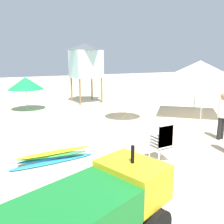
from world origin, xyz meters
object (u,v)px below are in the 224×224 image
beach_umbrella_far (126,88)px  popup_canopy (200,69)px  surfboard_pile (53,157)px  lifeguard_near_left (222,113)px  stacked_plastic_chairs (163,139)px  utility_cart (97,206)px  lifeguard_tower (86,61)px  traffic_cone_near (169,127)px  beach_umbrella_mid (26,83)px

beach_umbrella_far → popup_canopy: bearing=-19.9°
surfboard_pile → lifeguard_near_left: size_ratio=1.41×
stacked_plastic_chairs → lifeguard_near_left: lifeguard_near_left is taller
surfboard_pile → lifeguard_near_left: (5.93, -1.02, 0.83)m
utility_cart → popup_canopy: bearing=33.5°
lifeguard_tower → beach_umbrella_far: size_ratio=2.12×
traffic_cone_near → surfboard_pile: bearing=-174.3°
surfboard_pile → utility_cart: bearing=-95.8°
surfboard_pile → beach_umbrella_far: bearing=36.0°
traffic_cone_near → lifeguard_tower: bearing=89.9°
traffic_cone_near → beach_umbrella_mid: bearing=118.5°
surfboard_pile → lifeguard_tower: 10.31m
lifeguard_near_left → lifeguard_tower: bearing=96.4°
utility_cart → popup_canopy: (8.53, 5.65, 1.63)m
stacked_plastic_chairs → beach_umbrella_far: size_ratio=0.65×
beach_umbrella_mid → traffic_cone_near: bearing=-61.5°
surfboard_pile → popup_canopy: size_ratio=0.75×
lifeguard_near_left → popup_canopy: bearing=54.0°
lifeguard_near_left → beach_umbrella_mid: (-5.18, 8.96, 0.57)m
lifeguard_near_left → surfboard_pile: bearing=170.2°
beach_umbrella_far → traffic_cone_near: 3.14m
surfboard_pile → traffic_cone_near: size_ratio=4.62×
lifeguard_near_left → traffic_cone_near: size_ratio=3.27×
utility_cart → beach_umbrella_mid: 11.61m
surfboard_pile → lifeguard_tower: (4.83, 8.71, 2.67)m
utility_cart → beach_umbrella_far: (4.96, 6.94, 0.75)m
stacked_plastic_chairs → popup_canopy: 6.77m
popup_canopy → traffic_cone_near: size_ratio=6.14×
stacked_plastic_chairs → lifeguard_near_left: (3.24, 0.52, 0.29)m
utility_cart → surfboard_pile: 3.67m
beach_umbrella_far → traffic_cone_near: beach_umbrella_far is taller
lifeguard_near_left → beach_umbrella_far: beach_umbrella_far is taller
stacked_plastic_chairs → popup_canopy: size_ratio=0.37×
surfboard_pile → popup_canopy: (8.16, 2.05, 2.26)m
utility_cart → lifeguard_tower: 13.51m
surfboard_pile → beach_umbrella_far: beach_umbrella_far is taller
popup_canopy → traffic_cone_near: 4.28m
popup_canopy → lifeguard_tower: 7.46m
popup_canopy → lifeguard_tower: size_ratio=0.82×
lifeguard_tower → traffic_cone_near: bearing=-90.1°
lifeguard_near_left → lifeguard_tower: size_ratio=0.43×
surfboard_pile → beach_umbrella_far: size_ratio=1.30×
lifeguard_near_left → beach_umbrella_mid: beach_umbrella_mid is taller
utility_cart → traffic_cone_near: size_ratio=5.33×
surfboard_pile → beach_umbrella_far: 5.84m
lifeguard_near_left → popup_canopy: size_ratio=0.53×
stacked_plastic_chairs → beach_umbrella_mid: 9.71m
utility_cart → beach_umbrella_far: bearing=54.4°
surfboard_pile → lifeguard_near_left: 6.07m
surfboard_pile → lifeguard_tower: lifeguard_tower is taller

